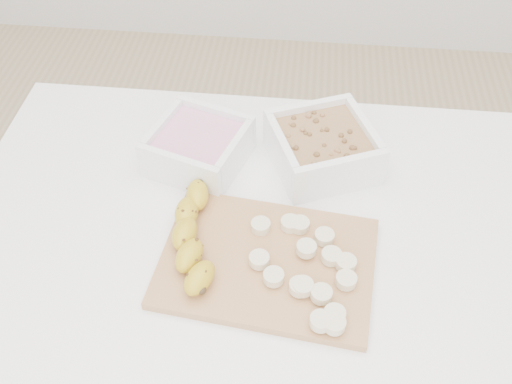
# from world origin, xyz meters

# --- Properties ---
(table) EXTENTS (1.00, 0.70, 0.75)m
(table) POSITION_xyz_m (0.00, 0.00, 0.65)
(table) COLOR white
(table) RESTS_ON ground
(bowl_yogurt) EXTENTS (0.20, 0.20, 0.07)m
(bowl_yogurt) POSITION_xyz_m (-0.12, 0.15, 0.79)
(bowl_yogurt) COLOR white
(bowl_yogurt) RESTS_ON table
(bowl_granola) EXTENTS (0.22, 0.22, 0.08)m
(bowl_granola) POSITION_xyz_m (0.10, 0.17, 0.79)
(bowl_granola) COLOR white
(bowl_granola) RESTS_ON table
(cutting_board) EXTENTS (0.35, 0.27, 0.01)m
(cutting_board) POSITION_xyz_m (0.03, -0.07, 0.76)
(cutting_board) COLOR #B8814F
(cutting_board) RESTS_ON table
(banana) EXTENTS (0.06, 0.22, 0.04)m
(banana) POSITION_xyz_m (-0.09, -0.05, 0.78)
(banana) COLOR gold
(banana) RESTS_ON cutting_board
(banana_slices) EXTENTS (0.17, 0.21, 0.02)m
(banana_slices) POSITION_xyz_m (0.09, -0.08, 0.78)
(banana_slices) COLOR beige
(banana_slices) RESTS_ON cutting_board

